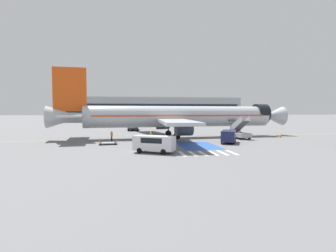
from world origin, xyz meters
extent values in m
plane|color=slate|center=(0.00, 0.00, 0.00)|extent=(600.00, 600.00, 0.00)
cube|color=gold|center=(1.37, -0.10, 0.00)|extent=(78.45, 7.38, 0.01)
cube|color=#2856A8|center=(1.37, -12.13, 0.00)|extent=(5.24, 8.88, 0.01)
cube|color=silver|center=(-2.23, -18.69, 0.00)|extent=(0.44, 3.60, 0.01)
cube|color=silver|center=(-1.03, -18.69, 0.00)|extent=(0.44, 3.60, 0.01)
cube|color=silver|center=(0.17, -18.69, 0.00)|extent=(0.44, 3.60, 0.01)
cube|color=silver|center=(1.37, -18.69, 0.00)|extent=(0.44, 3.60, 0.01)
cube|color=silver|center=(2.57, -18.69, 0.00)|extent=(0.44, 3.60, 0.01)
cube|color=silver|center=(3.77, -18.69, 0.00)|extent=(0.44, 3.60, 0.01)
cylinder|color=#B7BCC4|center=(1.37, -0.10, 3.89)|extent=(34.96, 7.00, 3.85)
cone|color=#B7BCC4|center=(20.78, 1.67, 3.89)|extent=(4.56, 4.14, 3.77)
cone|color=#B7BCC4|center=(-18.81, -1.95, 3.89)|extent=(6.08, 4.20, 3.69)
cylinder|color=black|center=(17.91, 1.41, 4.37)|extent=(2.65, 4.08, 3.88)
cube|color=#DB4C14|center=(1.37, -0.10, 4.08)|extent=(32.20, 6.82, 0.24)
cube|color=#B7BCC4|center=(-2.97, 8.75, 3.31)|extent=(8.53, 18.25, 0.44)
cylinder|color=#38383D|center=(-1.10, 7.28, 2.05)|extent=(2.81, 2.26, 2.03)
cube|color=#B7BCC4|center=(-1.29, -9.60, 3.31)|extent=(5.46, 17.86, 0.44)
cylinder|color=#38383D|center=(0.28, -7.81, 2.05)|extent=(2.81, 2.26, 2.03)
cube|color=#DB4C14|center=(-17.94, -1.87, 8.52)|extent=(5.39, 0.85, 7.33)
cube|color=#B7BCC4|center=(-17.70, 1.82, 4.08)|extent=(4.01, 6.44, 0.24)
cube|color=#B7BCC4|center=(-17.04, -5.46, 4.08)|extent=(4.01, 6.44, 0.24)
cylinder|color=#38383D|center=(13.49, 1.01, 1.96)|extent=(0.20, 0.20, 3.08)
cylinder|color=black|center=(13.49, 1.01, 0.42)|extent=(0.86, 0.36, 0.84)
cylinder|color=#38383D|center=(-0.57, 2.75, 1.93)|extent=(0.24, 0.24, 2.76)
cylinder|color=black|center=(-0.57, 2.75, 0.55)|extent=(1.15, 0.70, 1.10)
cylinder|color=#38383D|center=(-0.01, -3.27, 1.93)|extent=(0.24, 0.24, 2.76)
cylinder|color=black|center=(-0.01, -3.27, 0.55)|extent=(1.15, 0.70, 1.10)
cube|color=#ADB2BA|center=(11.30, -3.74, 0.70)|extent=(2.63, 4.98, 0.70)
cylinder|color=black|center=(10.22, -2.15, 0.35)|extent=(0.28, 0.72, 0.70)
cylinder|color=black|center=(12.08, -1.98, 0.35)|extent=(0.28, 0.72, 0.70)
cylinder|color=black|center=(10.52, -5.49, 0.35)|extent=(0.28, 0.72, 0.70)
cylinder|color=black|center=(12.39, -5.32, 0.35)|extent=(0.28, 0.72, 0.70)
cube|color=#4C4C51|center=(11.30, -3.74, 2.11)|extent=(1.80, 4.27, 2.25)
cube|color=#4C4C51|center=(11.09, -1.47, 3.16)|extent=(1.74, 1.25, 0.12)
cube|color=silver|center=(10.54, -3.81, 2.58)|extent=(0.47, 4.50, 2.96)
cube|color=silver|center=(12.07, -3.67, 2.58)|extent=(0.47, 4.50, 2.96)
cube|color=#38383D|center=(-7.11, 20.45, 0.78)|extent=(2.81, 8.83, 0.60)
cube|color=silver|center=(-6.96, 24.73, 1.28)|extent=(2.44, 2.03, 1.60)
cube|color=black|center=(-6.92, 25.70, 1.60)|extent=(2.00, 0.11, 0.70)
cylinder|color=#B7BCC4|center=(-7.12, 20.06, 2.28)|extent=(2.62, 6.11, 2.41)
cylinder|color=gold|center=(-7.12, 20.06, 2.28)|extent=(2.47, 0.44, 2.46)
cylinder|color=black|center=(-8.16, 24.38, 0.48)|extent=(0.31, 0.97, 0.96)
cylinder|color=black|center=(-5.78, 24.30, 0.48)|extent=(0.31, 0.97, 0.96)
cylinder|color=black|center=(-8.31, 20.01, 0.48)|extent=(0.31, 0.97, 0.96)
cylinder|color=black|center=(-5.94, 19.92, 0.48)|extent=(0.31, 0.97, 0.96)
cylinder|color=black|center=(-8.40, 17.58, 0.48)|extent=(0.31, 0.97, 0.96)
cylinder|color=black|center=(-6.02, 17.50, 0.48)|extent=(0.31, 0.97, 0.96)
cube|color=silver|center=(-5.33, -17.57, 1.16)|extent=(5.07, 3.89, 1.68)
cube|color=black|center=(-5.33, -17.57, 1.53)|extent=(3.20, 2.91, 0.60)
cylinder|color=black|center=(-3.63, -17.50, 0.32)|extent=(0.66, 0.48, 0.64)
cylinder|color=black|center=(-4.44, -19.03, 0.32)|extent=(0.66, 0.48, 0.64)
cylinder|color=black|center=(-6.22, -16.12, 0.32)|extent=(0.66, 0.48, 0.64)
cylinder|color=black|center=(-7.03, -17.64, 0.32)|extent=(0.66, 0.48, 0.64)
cube|color=#1E234C|center=(6.90, -9.68, 1.12)|extent=(3.79, 5.04, 1.59)
cube|color=black|center=(6.90, -9.68, 1.47)|extent=(2.90, 3.17, 0.57)
cylinder|color=black|center=(6.72, -7.99, 0.32)|extent=(0.46, 0.66, 0.64)
cylinder|color=black|center=(8.34, -8.77, 0.32)|extent=(0.46, 0.66, 0.64)
cylinder|color=black|center=(5.46, -10.59, 0.32)|extent=(0.46, 0.66, 0.64)
cylinder|color=black|center=(7.08, -11.37, 0.32)|extent=(0.46, 0.66, 0.64)
cube|color=gray|center=(-11.26, -8.98, 0.26)|extent=(2.74, 1.76, 0.12)
cylinder|color=black|center=(-12.23, -9.72, 0.20)|extent=(0.41, 0.14, 0.40)
cylinder|color=black|center=(-12.36, -8.45, 0.20)|extent=(0.41, 0.14, 0.40)
cylinder|color=black|center=(-10.16, -9.51, 0.20)|extent=(0.41, 0.14, 0.40)
cylinder|color=black|center=(-10.29, -8.24, 0.20)|extent=(0.41, 0.14, 0.40)
cylinder|color=gray|center=(-12.38, -9.79, 0.59)|extent=(0.05, 0.05, 0.55)
cylinder|color=gray|center=(-12.52, -8.42, 0.59)|extent=(0.05, 0.05, 0.55)
cylinder|color=gray|center=(-10.00, -9.54, 0.59)|extent=(0.05, 0.05, 0.55)
cylinder|color=gray|center=(-10.14, -8.17, 0.59)|extent=(0.05, 0.05, 0.55)
cylinder|color=black|center=(-4.76, -5.91, 0.40)|extent=(0.14, 0.14, 0.81)
cylinder|color=black|center=(-4.75, -5.74, 0.40)|extent=(0.14, 0.14, 0.81)
cube|color=yellow|center=(-4.75, -5.82, 1.13)|extent=(0.24, 0.43, 0.64)
cube|color=silver|center=(-4.75, -5.82, 1.13)|extent=(0.25, 0.44, 0.06)
sphere|color=beige|center=(-4.75, -5.82, 1.56)|extent=(0.22, 0.22, 0.22)
cylinder|color=black|center=(-11.04, -4.77, 0.40)|extent=(0.14, 0.14, 0.80)
cylinder|color=black|center=(-10.97, -4.61, 0.40)|extent=(0.14, 0.14, 0.80)
cube|color=orange|center=(-11.01, -4.69, 1.11)|extent=(0.37, 0.47, 0.63)
cube|color=silver|center=(-11.01, -4.69, 1.11)|extent=(0.39, 0.49, 0.06)
sphere|color=brown|center=(-11.01, -4.69, 1.53)|extent=(0.22, 0.22, 0.22)
cone|color=orange|center=(7.77, -4.88, 0.33)|extent=(0.59, 0.59, 0.65)
cylinder|color=white|center=(7.77, -4.88, 0.36)|extent=(0.32, 0.32, 0.08)
cone|color=orange|center=(19.57, -3.09, 0.30)|extent=(0.54, 0.54, 0.60)
cylinder|color=white|center=(19.57, -3.09, 0.33)|extent=(0.30, 0.30, 0.07)
cone|color=orange|center=(-12.89, -4.47, 0.27)|extent=(0.48, 0.48, 0.53)
cylinder|color=white|center=(-12.89, -4.47, 0.29)|extent=(0.26, 0.26, 0.06)
cube|color=#9EA3A8|center=(4.13, 78.53, 5.72)|extent=(82.68, 12.00, 11.45)
cube|color=#19232D|center=(4.13, 72.48, 6.30)|extent=(79.38, 0.10, 4.01)
camera|label=1|loc=(-8.27, -47.79, 4.84)|focal=28.00mm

